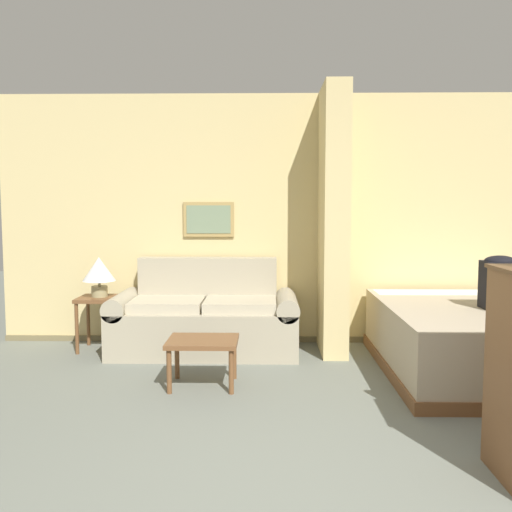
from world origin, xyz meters
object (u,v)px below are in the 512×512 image
at_px(couch, 205,319).
at_px(coffee_table, 203,346).
at_px(backpack, 500,281).
at_px(bed, 475,339).
at_px(table_lamp, 99,271).

bearing_deg(couch, coffee_table, -84.87).
bearing_deg(backpack, couch, 163.06).
distance_m(couch, backpack, 2.72).
xyz_separation_m(bed, backpack, (0.15, -0.12, 0.52)).
height_order(couch, coffee_table, couch).
height_order(table_lamp, bed, table_lamp).
bearing_deg(coffee_table, table_lamp, 135.68).
relative_size(couch, coffee_table, 3.26).
bearing_deg(couch, backpack, -16.94).
xyz_separation_m(couch, table_lamp, (-1.06, 0.05, 0.47)).
bearing_deg(table_lamp, backpack, -12.96).
height_order(couch, bed, couch).
bearing_deg(backpack, bed, 141.40).
relative_size(table_lamp, backpack, 0.89).
distance_m(couch, coffee_table, 1.08).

